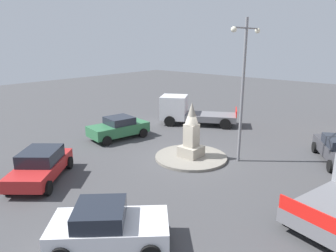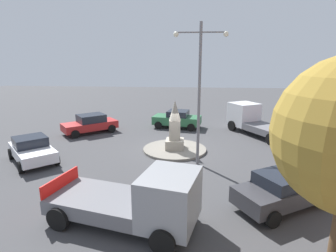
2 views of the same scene
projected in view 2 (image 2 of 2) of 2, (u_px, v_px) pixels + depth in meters
The scene contains 10 objects.
ground_plane at pixel (175, 150), 17.79m from camera, with size 80.00×80.00×0.00m, color #424244.
traffic_island at pixel (175, 149), 17.77m from camera, with size 4.11×4.11×0.15m, color gray.
monument at pixel (175, 129), 17.44m from camera, with size 1.15×1.15×3.14m.
streetlamp at pixel (199, 83), 14.40m from camera, with size 2.80×0.28×7.66m.
car_white_waiting at pixel (32, 149), 15.71m from camera, with size 3.95×4.01×1.45m.
car_green_parked_left at pixel (177, 119), 23.51m from camera, with size 4.28×2.62×1.49m.
car_red_passing at pixel (90, 124), 21.81m from camera, with size 4.34×4.06×1.50m.
car_dark_grey_far_side at pixel (285, 189), 10.87m from camera, with size 4.53×3.63×1.47m.
truck_white_parked_right at pixel (253, 120), 21.69m from camera, with size 4.72×6.16×2.27m.
truck_grey_near_island at pixel (140, 200), 9.53m from camera, with size 5.71×3.47×2.16m.
Camera 2 is at (1.04, -16.85, 5.85)m, focal length 29.11 mm.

